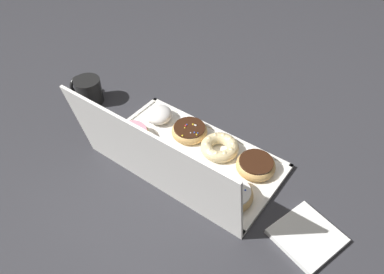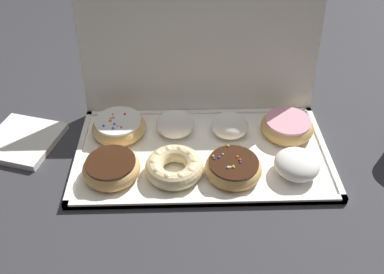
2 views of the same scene
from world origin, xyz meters
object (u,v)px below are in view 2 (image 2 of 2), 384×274
Objects in this scene: chocolate_frosted_donut_0 at (111,168)px; cruller_donut_1 at (174,166)px; sprinkle_donut_2 at (233,168)px; powdered_filled_donut_5 at (175,124)px; powdered_filled_donut_3 at (297,164)px; napkin_stack at (22,140)px; donut_box at (202,153)px; pink_frosted_donut_7 at (287,126)px; sprinkle_donut_4 at (119,126)px; powdered_filled_donut_6 at (230,125)px.

chocolate_frosted_donut_0 and cruller_donut_1 have the same top height.
powdered_filled_donut_5 reaches higher than sprinkle_donut_2.
cruller_donut_1 is 0.25m from powdered_filled_donut_3.
napkin_stack is at bearing 161.36° from cruller_donut_1.
donut_box is 0.20m from pink_frosted_donut_7.
sprinkle_donut_2 is 0.96× the size of sprinkle_donut_4.
powdered_filled_donut_5 reaches higher than cruller_donut_1.
sprinkle_donut_2 is at bearing -92.29° from powdered_filled_donut_6.
chocolate_frosted_donut_0 is 0.18m from powdered_filled_donut_5.
cruller_donut_1 is at bearing -46.49° from sprinkle_donut_4.
powdered_filled_donut_6 is 0.47m from napkin_stack.
donut_box is at bearing 46.69° from cruller_donut_1.
napkin_stack is (-0.47, -0.01, -0.02)m from powdered_filled_donut_6.
napkin_stack is (-0.60, -0.01, -0.02)m from pink_frosted_donut_7.
chocolate_frosted_donut_0 is 0.40m from pink_frosted_donut_7.
powdered_filled_donut_3 is 0.40m from sprinkle_donut_4.
chocolate_frosted_donut_0 is 0.28m from powdered_filled_donut_6.
donut_box is at bearing 19.01° from chocolate_frosted_donut_0.
napkin_stack is at bearing -179.38° from pink_frosted_donut_7.
powdered_filled_donut_5 reaches higher than powdered_filled_donut_3.
sprinkle_donut_4 is (-0.12, 0.13, 0.00)m from cruller_donut_1.
powdered_filled_donut_5 reaches higher than sprinkle_donut_4.
sprinkle_donut_4 reaches higher than sprinkle_donut_2.
powdered_filled_donut_3 is (0.19, -0.07, 0.03)m from donut_box.
pink_frosted_donut_7 is (0.25, -0.01, -0.00)m from powdered_filled_donut_5.
pink_frosted_donut_7 reaches higher than donut_box.
sprinkle_donut_4 is at bearing 89.66° from chocolate_frosted_donut_0.
powdered_filled_donut_6 reaches higher than pink_frosted_donut_7.
powdered_filled_donut_3 reaches higher than cruller_donut_1.
powdered_filled_donut_3 is 0.13m from pink_frosted_donut_7.
powdered_filled_donut_5 is 0.73× the size of pink_frosted_donut_7.
sprinkle_donut_2 is 1.37× the size of powdered_filled_donut_6.
sprinkle_donut_4 is (-0.19, 0.07, 0.02)m from donut_box.
sprinkle_donut_4 is at bearing 159.91° from donut_box.
chocolate_frosted_donut_0 reaches higher than napkin_stack.
pink_frosted_donut_7 is (0.13, -0.00, -0.00)m from powdered_filled_donut_6.
napkin_stack is (-0.34, 0.12, -0.02)m from cruller_donut_1.
chocolate_frosted_donut_0 is at bearing -179.91° from cruller_donut_1.
sprinkle_donut_4 reaches higher than cruller_donut_1.
donut_box is 0.09m from powdered_filled_donut_6.
donut_box is at bearing 130.42° from sprinkle_donut_2.
sprinkle_donut_4 is at bearing 179.95° from powdered_filled_donut_5.
sprinkle_donut_4 reaches higher than chocolate_frosted_donut_0.
sprinkle_donut_2 is at bearing -136.83° from pink_frosted_donut_7.
sprinkle_donut_4 is at bearing 133.51° from cruller_donut_1.
donut_box is 4.71× the size of sprinkle_donut_2.
sprinkle_donut_2 and pink_frosted_donut_7 have the same top height.
sprinkle_donut_4 is 0.22m from napkin_stack.
cruller_donut_1 is 1.29× the size of powdered_filled_donut_3.
donut_box is 0.20m from powdered_filled_donut_3.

